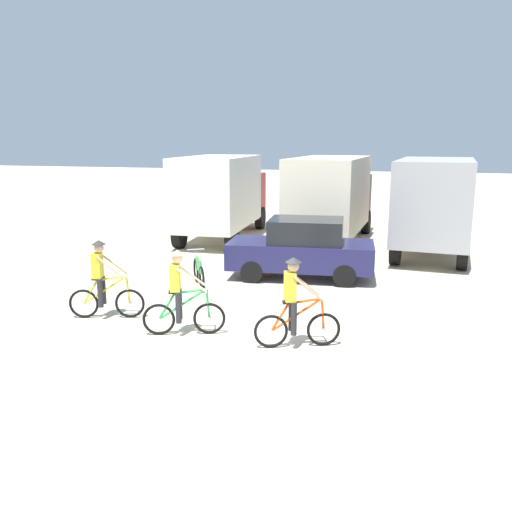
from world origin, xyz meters
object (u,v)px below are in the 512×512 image
at_px(box_truck_cream_rv, 332,196).
at_px(cyclist_orange_shirt, 103,282).
at_px(box_truck_grey_hauler, 434,201).
at_px(box_truck_white_box, 222,193).
at_px(supply_crate, 263,266).
at_px(bicycle_spare, 199,272).
at_px(cyclist_near_camera, 295,306).
at_px(sedan_parked, 302,249).
at_px(cyclist_cowboy_hat, 181,296).

xyz_separation_m(box_truck_cream_rv, cyclist_orange_shirt, (-3.73, -10.37, -1.03)).
bearing_deg(box_truck_cream_rv, box_truck_grey_hauler, -13.27).
height_order(box_truck_white_box, supply_crate, box_truck_white_box).
height_order(cyclist_orange_shirt, supply_crate, cyclist_orange_shirt).
relative_size(bicycle_spare, supply_crate, 2.93).
relative_size(box_truck_white_box, cyclist_near_camera, 3.78).
distance_m(box_truck_white_box, supply_crate, 6.43).
height_order(sedan_parked, cyclist_near_camera, cyclist_near_camera).
bearing_deg(box_truck_grey_hauler, cyclist_orange_shirt, -128.24).
bearing_deg(box_truck_white_box, cyclist_orange_shirt, -86.01).
xyz_separation_m(box_truck_cream_rv, cyclist_near_camera, (0.82, -10.91, -1.03)).
distance_m(bicycle_spare, supply_crate, 2.22).
xyz_separation_m(box_truck_cream_rv, cyclist_cowboy_hat, (-1.60, -10.87, -1.03)).
relative_size(box_truck_grey_hauler, bicycle_spare, 4.55).
height_order(cyclist_near_camera, bicycle_spare, cyclist_near_camera).
relative_size(box_truck_cream_rv, box_truck_grey_hauler, 0.99).
bearing_deg(cyclist_cowboy_hat, sedan_parked, 73.86).
bearing_deg(box_truck_grey_hauler, sedan_parked, -129.08).
bearing_deg(box_truck_cream_rv, box_truck_white_box, -177.73).
height_order(box_truck_grey_hauler, cyclist_near_camera, box_truck_grey_hauler).
height_order(box_truck_white_box, cyclist_near_camera, box_truck_white_box).
distance_m(box_truck_cream_rv, bicycle_spare, 7.86).
height_order(cyclist_cowboy_hat, bicycle_spare, cyclist_cowboy_hat).
bearing_deg(cyclist_orange_shirt, box_truck_white_box, 93.99).
distance_m(sedan_parked, cyclist_cowboy_hat, 5.51).
xyz_separation_m(sedan_parked, cyclist_near_camera, (0.89, -5.33, -0.04)).
relative_size(box_truck_white_box, sedan_parked, 1.58).
height_order(sedan_parked, cyclist_orange_shirt, cyclist_orange_shirt).
height_order(box_truck_cream_rv, supply_crate, box_truck_cream_rv).
distance_m(box_truck_white_box, box_truck_cream_rv, 4.44).
relative_size(cyclist_orange_shirt, cyclist_cowboy_hat, 1.00).
relative_size(sedan_parked, cyclist_cowboy_hat, 2.39).
bearing_deg(cyclist_near_camera, sedan_parked, 99.46).
xyz_separation_m(cyclist_near_camera, bicycle_spare, (-3.48, 3.66, -0.45)).
bearing_deg(cyclist_near_camera, box_truck_white_box, 116.11).
bearing_deg(cyclist_cowboy_hat, cyclist_near_camera, -0.76).
bearing_deg(cyclist_near_camera, box_truck_cream_rv, 94.29).
relative_size(box_truck_white_box, bicycle_spare, 4.52).
bearing_deg(cyclist_near_camera, cyclist_cowboy_hat, 179.24).
bearing_deg(bicycle_spare, cyclist_near_camera, -46.47).
xyz_separation_m(cyclist_orange_shirt, supply_crate, (2.47, 4.84, -0.59)).
bearing_deg(box_truck_white_box, box_truck_grey_hauler, -4.94).
distance_m(sedan_parked, bicycle_spare, 3.12).
bearing_deg(sedan_parked, box_truck_cream_rv, 89.30).
height_order(cyclist_cowboy_hat, cyclist_near_camera, same).
xyz_separation_m(box_truck_white_box, supply_crate, (3.18, -5.35, -1.62)).
xyz_separation_m(cyclist_orange_shirt, cyclist_cowboy_hat, (2.13, -0.51, 0.00)).
bearing_deg(cyclist_cowboy_hat, box_truck_white_box, 104.86).
relative_size(box_truck_cream_rv, cyclist_near_camera, 3.77).
bearing_deg(box_truck_grey_hauler, cyclist_cowboy_hat, -118.15).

